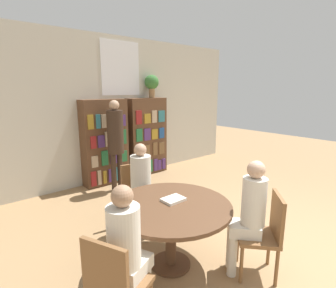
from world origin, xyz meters
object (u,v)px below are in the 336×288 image
object	(u,v)px
chair_near_camera	(114,283)
chair_far_side	(266,231)
reading_table	(171,214)
flower_vase	(152,83)
seated_reader_left	(142,183)
bookshelf_left	(105,142)
bookshelf_right	(147,136)
seated_reader_right	(248,212)
seated_reader_back	(127,247)
chair_left_side	(138,192)
librarian_standing	(115,136)

from	to	relation	value
chair_near_camera	chair_far_side	distance (m)	1.60
reading_table	chair_near_camera	xyz separation A→B (m)	(-0.91, -0.39, -0.12)
flower_vase	seated_reader_left	size ratio (longest dim) A/B	0.41
bookshelf_left	bookshelf_right	world-z (taller)	same
flower_vase	chair_far_side	distance (m)	4.11
seated_reader_right	seated_reader_back	world-z (taller)	seated_reader_right
reading_table	chair_left_side	bearing A→B (deg)	77.54
flower_vase	seated_reader_right	size ratio (longest dim) A/B	0.41
seated_reader_left	bookshelf_right	bearing A→B (deg)	-114.77
seated_reader_back	seated_reader_left	bearing A→B (deg)	117.03
chair_left_side	chair_far_side	distance (m)	1.76
seated_reader_left	chair_far_side	bearing A→B (deg)	119.91
chair_left_side	chair_far_side	size ratio (longest dim) A/B	1.00
bookshelf_right	flower_vase	world-z (taller)	flower_vase
bookshelf_right	chair_near_camera	bearing A→B (deg)	-129.20
chair_near_camera	bookshelf_right	bearing A→B (deg)	117.27
reading_table	seated_reader_back	size ratio (longest dim) A/B	1.05
chair_far_side	seated_reader_right	xyz separation A→B (m)	(-0.12, 0.14, 0.20)
flower_vase	seated_reader_back	xyz separation A→B (m)	(-2.64, -3.18, -1.35)
chair_far_side	librarian_standing	world-z (taller)	librarian_standing
chair_near_camera	bookshelf_left	bearing A→B (deg)	130.24
bookshelf_right	reading_table	world-z (taller)	bookshelf_right
chair_left_side	seated_reader_back	distance (m)	1.61
chair_left_side	chair_near_camera	bearing A→B (deg)	63.00
bookshelf_left	bookshelf_right	xyz separation A→B (m)	(1.05, 0.00, -0.00)
reading_table	chair_left_side	xyz separation A→B (m)	(0.21, 0.96, -0.12)
flower_vase	chair_left_side	world-z (taller)	flower_vase
flower_vase	librarian_standing	bearing A→B (deg)	-157.84
seated_reader_left	chair_left_side	bearing A→B (deg)	-90.00
chair_left_side	seated_reader_right	xyz separation A→B (m)	(0.32, -1.57, 0.20)
bookshelf_left	flower_vase	bearing A→B (deg)	0.23
reading_table	chair_left_side	world-z (taller)	chair_left_side
bookshelf_left	chair_far_side	xyz separation A→B (m)	(-0.04, -3.59, -0.36)
bookshelf_left	seated_reader_right	distance (m)	3.46
chair_near_camera	librarian_standing	xyz separation A→B (m)	(1.57, 2.74, 0.56)
flower_vase	seated_reader_right	distance (m)	3.96
bookshelf_left	seated_reader_right	bearing A→B (deg)	-92.65
flower_vase	chair_near_camera	world-z (taller)	flower_vase
reading_table	seated_reader_left	xyz separation A→B (m)	(0.17, 0.79, 0.08)
reading_table	librarian_standing	xyz separation A→B (m)	(0.66, 2.35, 0.44)
seated_reader_back	bookshelf_left	bearing A→B (deg)	132.16
seated_reader_left	seated_reader_right	bearing A→B (deg)	116.91
seated_reader_back	chair_far_side	bearing A→B (deg)	49.81
chair_left_side	bookshelf_left	bearing A→B (deg)	-91.81
flower_vase	reading_table	xyz separation A→B (m)	(-1.90, -2.85, -1.43)
librarian_standing	bookshelf_right	bearing A→B (deg)	24.91
flower_vase	chair_near_camera	distance (m)	4.57
seated_reader_right	chair_far_side	bearing A→B (deg)	-90.00
bookshelf_right	seated_reader_right	world-z (taller)	bookshelf_right
chair_far_side	seated_reader_back	size ratio (longest dim) A/B	0.73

